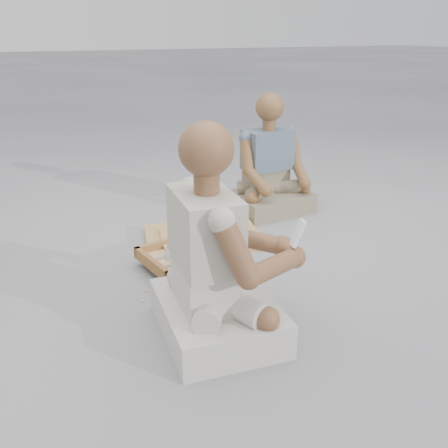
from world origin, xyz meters
name	(u,v)px	position (x,y,z in m)	size (l,w,h in m)	color
ground	(238,294)	(0.00, 0.00, 0.00)	(60.00, 60.00, 0.00)	gray
carved_panel	(202,237)	(0.10, 0.67, 0.02)	(0.67, 0.45, 0.04)	#A3763F
tool_tray	(190,256)	(-0.10, 0.37, 0.07)	(0.52, 0.44, 0.06)	brown
chisel_0	(211,245)	(0.06, 0.44, 0.07)	(0.19, 0.14, 0.02)	silver
chisel_1	(225,251)	(0.08, 0.32, 0.08)	(0.22, 0.05, 0.02)	silver
chisel_2	(211,244)	(0.06, 0.45, 0.07)	(0.22, 0.04, 0.02)	silver
chisel_3	(215,250)	(0.04, 0.36, 0.08)	(0.14, 0.19, 0.02)	silver
chisel_4	(165,246)	(-0.19, 0.51, 0.08)	(0.07, 0.22, 0.02)	silver
chisel_5	(209,251)	(0.00, 0.35, 0.08)	(0.18, 0.16, 0.02)	silver
chisel_6	(193,258)	(-0.10, 0.32, 0.07)	(0.22, 0.05, 0.02)	silver
chisel_7	(215,247)	(0.05, 0.39, 0.08)	(0.20, 0.12, 0.02)	silver
chisel_8	(185,252)	(-0.11, 0.41, 0.07)	(0.22, 0.04, 0.02)	silver
wood_chip_0	(180,240)	(-0.02, 0.73, 0.00)	(0.02, 0.01, 0.00)	tan
wood_chip_1	(143,301)	(-0.43, 0.13, 0.00)	(0.02, 0.01, 0.00)	tan
wood_chip_2	(254,282)	(0.13, 0.07, 0.00)	(0.02, 0.01, 0.00)	tan
wood_chip_3	(164,247)	(-0.14, 0.68, 0.00)	(0.02, 0.01, 0.00)	tan
wood_chip_4	(135,256)	(-0.33, 0.62, 0.00)	(0.02, 0.01, 0.00)	tan
wood_chip_5	(186,269)	(-0.13, 0.35, 0.00)	(0.02, 0.01, 0.00)	tan
wood_chip_6	(156,282)	(-0.32, 0.28, 0.00)	(0.02, 0.01, 0.00)	tan
wood_chip_7	(179,239)	(-0.02, 0.75, 0.00)	(0.02, 0.01, 0.00)	tan
wood_chip_8	(155,272)	(-0.29, 0.38, 0.00)	(0.02, 0.01, 0.00)	tan
wood_chip_9	(171,246)	(-0.10, 0.67, 0.00)	(0.02, 0.01, 0.00)	tan
wood_chip_10	(137,258)	(-0.33, 0.60, 0.00)	(0.02, 0.01, 0.00)	tan
wood_chip_11	(145,291)	(-0.40, 0.22, 0.00)	(0.02, 0.01, 0.00)	tan
wood_chip_12	(216,254)	(0.09, 0.45, 0.00)	(0.02, 0.01, 0.00)	tan
wood_chip_13	(144,275)	(-0.35, 0.38, 0.00)	(0.02, 0.01, 0.00)	tan
wood_chip_14	(232,269)	(0.09, 0.25, 0.00)	(0.02, 0.01, 0.00)	tan
wood_chip_15	(216,242)	(0.16, 0.61, 0.00)	(0.02, 0.01, 0.00)	tan
craftsman	(216,267)	(-0.23, -0.25, 0.30)	(0.61, 0.61, 0.88)	#BAB3AD
companion	(269,173)	(0.73, 0.97, 0.27)	(0.54, 0.45, 0.80)	gray
mobile_phone	(298,233)	(0.09, -0.34, 0.42)	(0.06, 0.06, 0.11)	white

